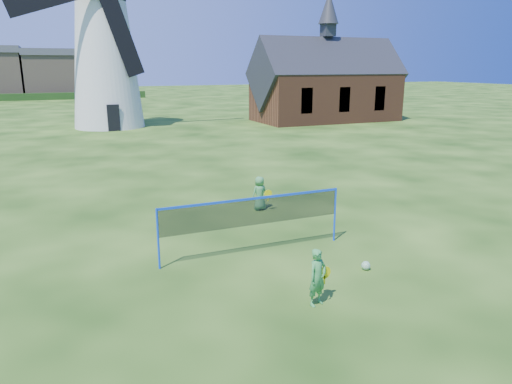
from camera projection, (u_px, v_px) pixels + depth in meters
The scene contains 7 objects.
ground at pixel (256, 251), 12.84m from camera, with size 220.00×220.00×0.00m, color black.
windmill at pixel (105, 53), 37.25m from camera, with size 13.28×5.49×17.24m.
chapel at pixel (326, 86), 42.61m from camera, with size 13.06×6.33×11.05m.
badminton_net at pixel (253, 213), 12.36m from camera, with size 5.05×0.05×1.55m.
player_girl at pixel (318, 277), 9.80m from camera, with size 0.68×0.41×1.23m.
player_boy at pixel (260, 193), 16.35m from camera, with size 0.68×0.47×1.18m.
play_ball at pixel (366, 266), 11.62m from camera, with size 0.22×0.22×0.22m, color green.
Camera 1 is at (-4.71, -11.04, 4.84)m, focal length 33.35 mm.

